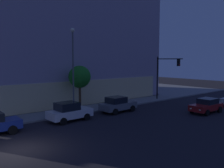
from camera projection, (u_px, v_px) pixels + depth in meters
ground_plane at (18, 151)px, 14.91m from camera, size 120.00×120.00×0.00m
modern_building at (39, 36)px, 37.69m from camera, size 28.75×25.12×18.87m
traffic_light_far_corner at (165, 71)px, 33.02m from camera, size 0.45×4.01×5.95m
street_lamp_sidewalk at (73, 61)px, 24.52m from camera, size 0.44×0.44×8.68m
sidewalk_tree at (80, 77)px, 26.63m from camera, size 2.47×2.47×4.86m
car_white at (69, 112)px, 22.23m from camera, size 4.12×2.19×1.75m
car_grey at (118, 104)px, 26.05m from camera, size 4.21×2.16×1.68m
car_red at (206, 105)px, 25.73m from camera, size 4.16×2.01×1.53m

